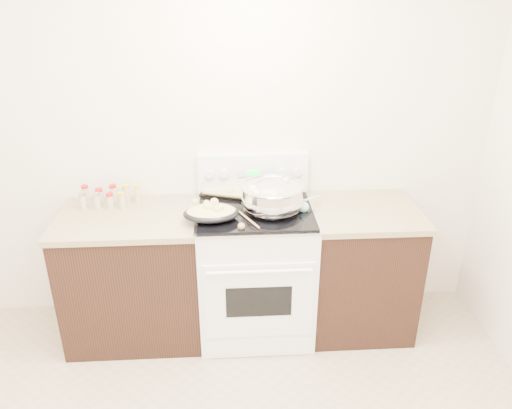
{
  "coord_description": "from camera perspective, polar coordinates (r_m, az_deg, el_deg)",
  "views": [
    {
      "loc": [
        0.17,
        -1.52,
        2.34
      ],
      "look_at": [
        0.35,
        1.37,
        1.0
      ],
      "focal_mm": 35.0,
      "sensor_mm": 36.0,
      "label": 1
    }
  ],
  "objects": [
    {
      "name": "wooden_spoon",
      "position": [
        3.05,
        -1.36,
        -2.2
      ],
      "size": [
        0.13,
        0.25,
        0.04
      ],
      "color": "tan",
      "rests_on": "kitchen_range"
    },
    {
      "name": "kitchen_range",
      "position": [
        3.48,
        -0.06,
        -7.26
      ],
      "size": [
        0.78,
        0.73,
        1.22
      ],
      "color": "white",
      "rests_on": "ground"
    },
    {
      "name": "spice_jars",
      "position": [
        3.5,
        -16.5,
        0.87
      ],
      "size": [
        0.39,
        0.14,
        0.13
      ],
      "color": "#BFB28C",
      "rests_on": "counter_left"
    },
    {
      "name": "counter_left",
      "position": [
        3.56,
        -13.66,
        -7.84
      ],
      "size": [
        0.93,
        0.67,
        0.92
      ],
      "color": "black",
      "rests_on": "ground"
    },
    {
      "name": "baking_sheet",
      "position": [
        3.51,
        -2.99,
        1.65
      ],
      "size": [
        0.43,
        0.36,
        0.06
      ],
      "color": "black",
      "rests_on": "kitchen_range"
    },
    {
      "name": "counter_right",
      "position": [
        3.61,
        11.67,
        -7.07
      ],
      "size": [
        0.73,
        0.67,
        0.92
      ],
      "color": "black",
      "rests_on": "ground"
    },
    {
      "name": "blue_ladle",
      "position": [
        3.25,
        5.59,
        -0.14
      ],
      "size": [
        0.18,
        0.22,
        0.09
      ],
      "color": "#9DE2EB",
      "rests_on": "kitchen_range"
    },
    {
      "name": "room_shell",
      "position": [
        1.66,
        -9.19,
        1.94
      ],
      "size": [
        4.1,
        3.6,
        2.75
      ],
      "color": "white",
      "rests_on": "ground"
    },
    {
      "name": "mixing_bowl",
      "position": [
        3.19,
        1.85,
        0.75
      ],
      "size": [
        0.46,
        0.46,
        0.24
      ],
      "color": "silver",
      "rests_on": "kitchen_range"
    },
    {
      "name": "roasting_pan",
      "position": [
        3.12,
        -5.16,
        -0.87
      ],
      "size": [
        0.36,
        0.25,
        0.12
      ],
      "color": "black",
      "rests_on": "kitchen_range"
    }
  ]
}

